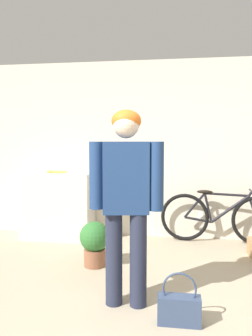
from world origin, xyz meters
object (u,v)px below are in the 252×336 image
Objects in this scene: banana at (57,172)px; potted_plant at (95,241)px; handbag at (179,308)px; bicycle at (220,217)px; person at (126,192)px.

potted_plant is at bearing -50.58° from banana.
banana is 2.81m from handbag.
bicycle is at bearing 35.51° from potted_plant.
bicycle is at bearing 52.41° from person.
person is 5.13× the size of banana.
handbag is at bearing -37.29° from person.
person is at bearing 151.62° from handbag.
banana is 0.80× the size of handbag.
banana is at bearing -172.35° from bicycle.
bicycle is 2.41m from banana.
banana reaches higher than handbag.
person reaches higher than banana.
handbag is (1.73, -2.04, -0.85)m from banana.
banana is at bearing 130.28° from handbag.
bicycle is (1.05, 1.92, -0.63)m from person.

